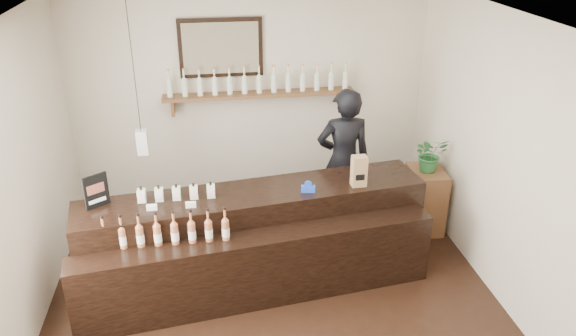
{
  "coord_description": "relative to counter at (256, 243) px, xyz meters",
  "views": [
    {
      "loc": [
        -0.55,
        -4.37,
        3.64
      ],
      "look_at": [
        0.21,
        0.7,
        1.24
      ],
      "focal_mm": 35.0,
      "sensor_mm": 36.0,
      "label": 1
    }
  ],
  "objects": [
    {
      "name": "counter",
      "position": [
        0.0,
        0.0,
        0.0
      ],
      "size": [
        3.63,
        1.43,
        1.17
      ],
      "color": "black",
      "rests_on": "ground"
    },
    {
      "name": "back_wall_decor",
      "position": [
        0.0,
        1.81,
        1.28
      ],
      "size": [
        2.66,
        0.96,
        1.69
      ],
      "color": "brown",
      "rests_on": "ground"
    },
    {
      "name": "room_shell",
      "position": [
        0.15,
        -0.57,
        1.23
      ],
      "size": [
        5.0,
        5.0,
        5.0
      ],
      "color": "beige",
      "rests_on": "ground"
    },
    {
      "name": "shopkeeper",
      "position": [
        1.15,
        0.98,
        0.54
      ],
      "size": [
        0.74,
        0.49,
        2.02
      ],
      "primitive_type": "imported",
      "rotation": [
        0.0,
        0.0,
        3.16
      ],
      "color": "black",
      "rests_on": "ground"
    },
    {
      "name": "promo_sign",
      "position": [
        -1.51,
        0.04,
        0.7
      ],
      "size": [
        0.21,
        0.15,
        0.34
      ],
      "color": "black",
      "rests_on": "counter"
    },
    {
      "name": "side_cabinet",
      "position": [
        2.15,
        0.78,
        -0.08
      ],
      "size": [
        0.42,
        0.56,
        0.79
      ],
      "color": "brown",
      "rests_on": "ground"
    },
    {
      "name": "tape_dispenser",
      "position": [
        0.55,
        0.05,
        0.58
      ],
      "size": [
        0.15,
        0.08,
        0.12
      ],
      "color": "#1A41B9",
      "rests_on": "counter"
    },
    {
      "name": "potted_plant",
      "position": [
        2.15,
        0.78,
        0.53
      ],
      "size": [
        0.4,
        0.36,
        0.42
      ],
      "primitive_type": "imported",
      "rotation": [
        0.0,
        0.0,
        0.07
      ],
      "color": "#2B6B33",
      "rests_on": "side_cabinet"
    },
    {
      "name": "ground",
      "position": [
        0.15,
        -0.57,
        -0.47
      ],
      "size": [
        5.0,
        5.0,
        0.0
      ],
      "primitive_type": "plane",
      "color": "black",
      "rests_on": "ground"
    },
    {
      "name": "paper_bag",
      "position": [
        1.1,
        0.12,
        0.7
      ],
      "size": [
        0.16,
        0.12,
        0.33
      ],
      "color": "#946D47",
      "rests_on": "counter"
    }
  ]
}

